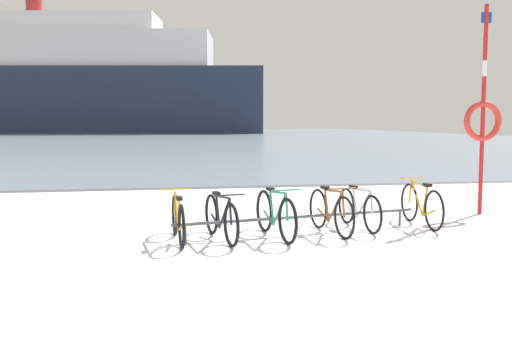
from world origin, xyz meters
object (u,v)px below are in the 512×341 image
Objects in this scene: rescue_post at (483,116)px; ferry_ship at (86,85)px; bicycle_1 at (221,218)px; bicycle_2 at (275,215)px; bicycle_4 at (359,209)px; bicycle_5 at (421,205)px; bicycle_3 at (331,212)px; bicycle_0 at (178,219)px.

ferry_ship reaches higher than rescue_post.
rescue_post reaches higher than bicycle_1.
bicycle_1 is 0.86m from bicycle_2.
rescue_post reaches higher than bicycle_4.
ferry_ship is (-16.80, 79.12, 5.38)m from rescue_post.
bicycle_1 is 0.03× the size of ferry_ship.
ferry_ship is (-13.92, 80.16, 6.95)m from bicycle_4.
bicycle_1 is 3.60m from bicycle_5.
bicycle_5 is at bearing 11.95° from bicycle_3.
bicycle_4 is (1.55, 0.50, -0.02)m from bicycle_2.
rescue_post is at bearing 14.74° from bicycle_0.
bicycle_1 is 81.81m from ferry_ship.
bicycle_2 is 4.94m from rescue_post.
bicycle_1 is at bearing -1.91° from bicycle_0.
bicycle_2 is at bearing -168.65° from bicycle_5.
bicycle_0 is 4.24m from bicycle_5.
bicycle_2 is 1.04× the size of bicycle_4.
bicycle_5 is (2.69, 0.54, 0.00)m from bicycle_2.
ferry_ship is at bearing 98.72° from bicycle_2.
bicycle_1 is 5.73m from rescue_post.
bicycle_1 is 0.41× the size of rescue_post.
rescue_post is at bearing 30.04° from bicycle_5.
bicycle_5 is at bearing -79.35° from ferry_ship.
bicycle_5 reaches higher than bicycle_0.
rescue_post is (4.43, 1.54, 1.54)m from bicycle_2.
bicycle_2 is 2.75m from bicycle_5.
bicycle_1 is at bearing -167.32° from bicycle_4.
bicycle_4 is at bearing 28.77° from bicycle_3.
bicycle_5 is 0.41× the size of rescue_post.
bicycle_1 is 0.98× the size of bicycle_2.
ferry_ship is at bearing 97.67° from bicycle_0.
rescue_post is (1.73, 1.00, 1.54)m from bicycle_5.
rescue_post reaches higher than bicycle_0.
ferry_ship is at bearing 99.85° from bicycle_4.
bicycle_4 is 0.03× the size of ferry_ship.
ferry_ship is (-11.52, 80.70, 6.94)m from bicycle_1.
bicycle_3 is 1.78m from bicycle_5.
ferry_ship is (-12.37, 80.66, 6.92)m from bicycle_2.
bicycle_4 is 0.40× the size of rescue_post.
bicycle_5 is (3.55, 0.58, 0.02)m from bicycle_1.
bicycle_2 reaches higher than bicycle_3.
bicycle_0 is 0.99× the size of bicycle_2.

